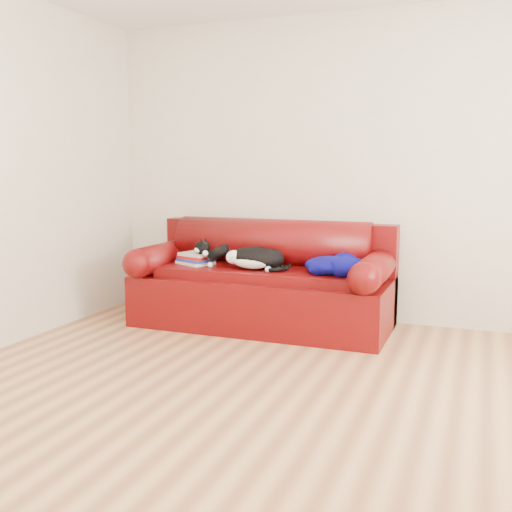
% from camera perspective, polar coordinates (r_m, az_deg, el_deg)
% --- Properties ---
extents(ground, '(4.50, 4.50, 0.00)m').
position_cam_1_polar(ground, '(3.51, 2.35, -13.60)').
color(ground, brown).
rests_on(ground, ground).
extents(room_shell, '(4.52, 4.02, 2.61)m').
position_cam_1_polar(room_shell, '(3.25, 4.76, 14.56)').
color(room_shell, beige).
rests_on(room_shell, ground).
extents(sofa_base, '(2.10, 0.90, 0.50)m').
position_cam_1_polar(sofa_base, '(5.01, 0.60, -4.02)').
color(sofa_base, '#3A0208').
rests_on(sofa_base, ground).
extents(sofa_back, '(2.10, 1.01, 0.88)m').
position_cam_1_polar(sofa_back, '(5.18, 1.55, -0.19)').
color(sofa_back, '#3A0208').
rests_on(sofa_back, ground).
extents(book_stack, '(0.35, 0.32, 0.10)m').
position_cam_1_polar(book_stack, '(5.13, -5.74, -0.24)').
color(book_stack, '#EBEACB').
rests_on(book_stack, sofa_base).
extents(cat, '(0.66, 0.30, 0.23)m').
position_cam_1_polar(cat, '(4.83, -0.15, -0.24)').
color(cat, black).
rests_on(cat, sofa_base).
extents(blanket, '(0.55, 0.54, 0.16)m').
position_cam_1_polar(blanket, '(4.69, 7.43, -0.82)').
color(blanket, '#020540').
rests_on(blanket, sofa_base).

